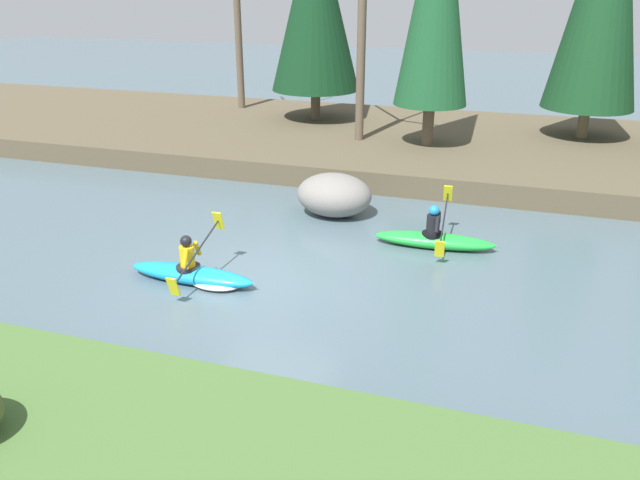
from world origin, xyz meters
TOP-DOWN VIEW (x-y plane):
  - ground_plane at (0.00, 0.00)m, footprint 90.00×90.00m
  - riverbank_far at (0.00, 10.75)m, footprint 44.00×9.80m
  - conifer_tree_far_left at (-3.02, 12.18)m, footprint 3.26×3.26m
  - bare_tree_upstream at (-6.64, 13.46)m, footprint 3.81×3.76m
  - bare_tree_mid_upstream at (-0.57, 9.56)m, footprint 3.86×3.81m
  - kayaker_lead at (2.96, 2.66)m, footprint 2.79×2.07m
  - kayaker_middle at (-1.34, -0.60)m, footprint 2.77×2.06m
  - boulder_midstream at (0.17, 3.97)m, footprint 1.94×1.52m

SIDE VIEW (x-z plane):
  - ground_plane at x=0.00m, z-range 0.00..0.00m
  - kayaker_middle at x=-1.34m, z-range -0.40..0.80m
  - kayaker_lead at x=2.96m, z-range -0.38..0.82m
  - riverbank_far at x=0.00m, z-range 0.00..0.65m
  - boulder_midstream at x=0.17m, z-range 0.00..1.10m
  - bare_tree_upstream at x=-6.64m, z-range 0.45..7.38m
  - bare_tree_mid_upstream at x=-0.57m, z-range 0.44..7.47m
  - conifer_tree_far_left at x=-3.02m, z-range 1.20..8.65m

